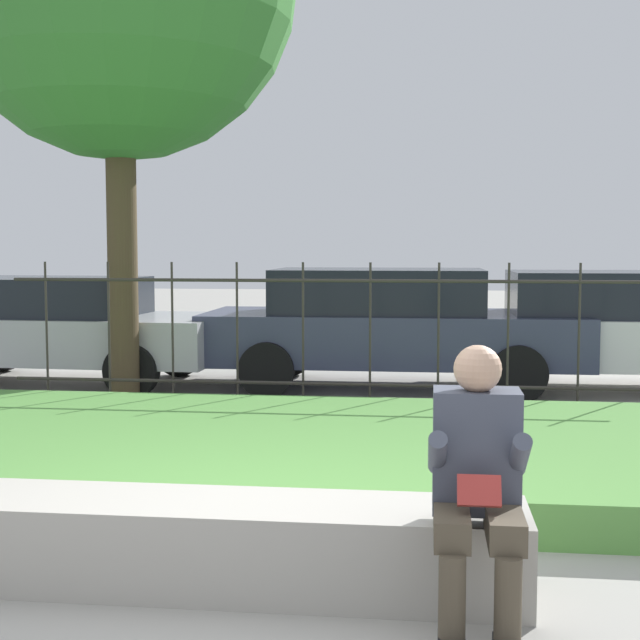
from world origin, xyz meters
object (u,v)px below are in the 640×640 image
car_parked_center (389,325)px  person_seated_reader (477,478)px  stone_bench (234,550)px  car_parked_left (56,327)px  car_parked_right (621,328)px

car_parked_center → person_seated_reader: bearing=-84.5°
stone_bench → car_parked_center: size_ratio=0.64×
stone_bench → person_seated_reader: bearing=-15.4°
person_seated_reader → car_parked_center: 6.61m
person_seated_reader → car_parked_center: size_ratio=0.28×
stone_bench → car_parked_left: car_parked_left is taller
car_parked_center → car_parked_left: bearing=-178.0°
stone_bench → car_parked_center: bearing=85.7°
car_parked_left → car_parked_right: bearing=4.7°
stone_bench → car_parked_right: car_parked_right is taller
stone_bench → car_parked_left: 7.07m
car_parked_right → stone_bench: bearing=-116.5°
car_parked_right → person_seated_reader: bearing=-106.9°
car_parked_left → car_parked_right: car_parked_right is taller
stone_bench → car_parked_right: 7.12m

